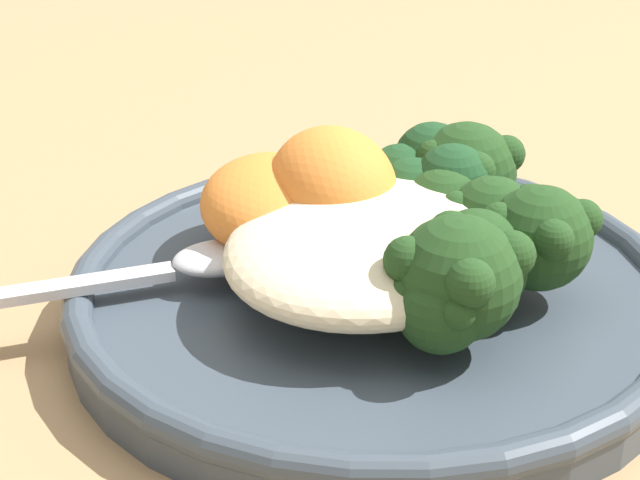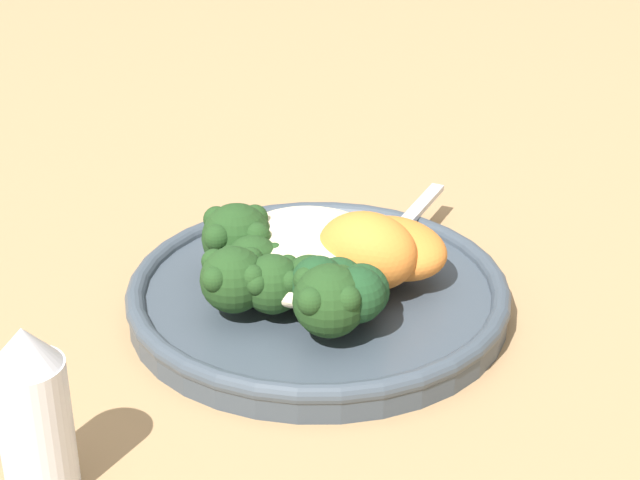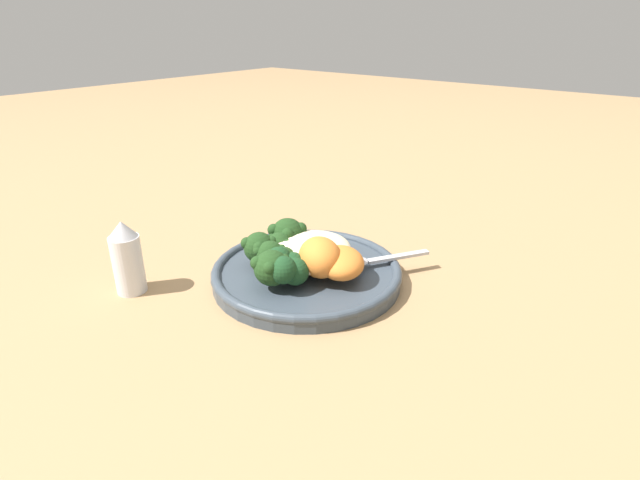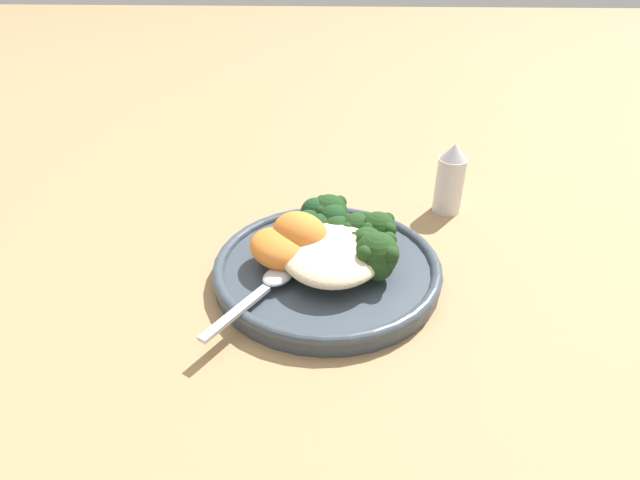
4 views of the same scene
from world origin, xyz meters
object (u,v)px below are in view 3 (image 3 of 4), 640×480
Objects in this scene: broccoli_stalk_0 at (300,243)px; quinoa_mound at (304,252)px; sweet_potato_chunk_1 at (320,257)px; spoon at (367,261)px; broccoli_stalk_4 at (265,249)px; salt_shaker at (127,258)px; broccoli_stalk_7 at (280,266)px; kale_tuft at (285,268)px; plate at (307,273)px; broccoli_stalk_5 at (279,256)px; broccoli_stalk_1 at (289,235)px; sweet_potato_chunk_0 at (342,262)px; broccoli_stalk_3 at (285,248)px; broccoli_stalk_6 at (291,260)px; broccoli_stalk_2 at (288,250)px.

quinoa_mound is at bearing 159.31° from broccoli_stalk_0.
spoon is at bearing -24.00° from sweet_potato_chunk_1.
broccoli_stalk_4 is 0.16m from salt_shaker.
broccoli_stalk_7 reaches higher than kale_tuft.
broccoli_stalk_5 is at bearing 138.96° from plate.
spoon is at bearing -47.46° from plate.
sweet_potato_chunk_0 is (-0.01, -0.09, -0.00)m from broccoli_stalk_1.
broccoli_stalk_3 reaches higher than broccoli_stalk_6.
quinoa_mound is at bearing -43.21° from salt_shaker.
broccoli_stalk_7 reaches higher than broccoli_stalk_4.
broccoli_stalk_6 is at bearing 121.42° from sweet_potato_chunk_0.
salt_shaker reaches higher than sweet_potato_chunk_0.
plate is at bearing 168.17° from broccoli_stalk_2.
plate is at bearing 9.33° from kale_tuft.
broccoli_stalk_7 is (-0.05, -0.01, 0.00)m from quinoa_mound.
broccoli_stalk_4 is (-0.04, 0.00, -0.00)m from broccoli_stalk_1.
sweet_potato_chunk_1 is at bearing 151.98° from broccoli_stalk_5.
broccoli_stalk_1 is 0.92× the size of broccoli_stalk_4.
plate is 4.12× the size of kale_tuft.
sweet_potato_chunk_1 reaches higher than broccoli_stalk_2.
quinoa_mound is 0.03m from broccoli_stalk_5.
broccoli_stalk_0 is at bearing -33.77° from salt_shaker.
kale_tuft reaches higher than plate.
broccoli_stalk_5 is 0.11m from spoon.
sweet_potato_chunk_1 is 1.09× the size of kale_tuft.
sweet_potato_chunk_1 is (-0.03, -0.07, 0.00)m from broccoli_stalk_1.
broccoli_stalk_4 reaches higher than spoon.
broccoli_stalk_7 is at bearing 97.35° from kale_tuft.
broccoli_stalk_3 is 0.79× the size of spoon.
broccoli_stalk_6 is 1.21× the size of sweet_potato_chunk_1.
salt_shaker is (-0.15, 0.12, 0.01)m from broccoli_stalk_2.
sweet_potato_chunk_1 is (0.01, -0.03, 0.01)m from broccoli_stalk_6.
broccoli_stalk_3 is at bearing 96.68° from plate.
broccoli_stalk_2 is at bearing -116.40° from broccoli_stalk_5.
salt_shaker reaches higher than sweet_potato_chunk_1.
plate is 0.04m from broccoli_stalk_2.
quinoa_mound is 1.96× the size of sweet_potato_chunk_1.
sweet_potato_chunk_1 is at bearing 158.43° from broccoli_stalk_3.
sweet_potato_chunk_1 is at bearing -172.68° from spoon.
broccoli_stalk_1 is 0.05m from broccoli_stalk_5.
broccoli_stalk_2 is at bearing -135.48° from broccoli_stalk_3.
quinoa_mound is 1.37× the size of broccoli_stalk_3.
broccoli_stalk_1 is at bearing -65.93° from broccoli_stalk_2.
broccoli_stalk_4 is 0.04m from broccoli_stalk_6.
broccoli_stalk_7 is at bearing 89.23° from broccoli_stalk_5.
salt_shaker is (-0.10, 0.16, 0.00)m from kale_tuft.
plate is 0.04m from sweet_potato_chunk_1.
broccoli_stalk_0 is 1.24× the size of broccoli_stalk_5.
spoon is at bearing 161.34° from broccoli_stalk_7.
broccoli_stalk_4 is 1.21× the size of broccoli_stalk_5.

